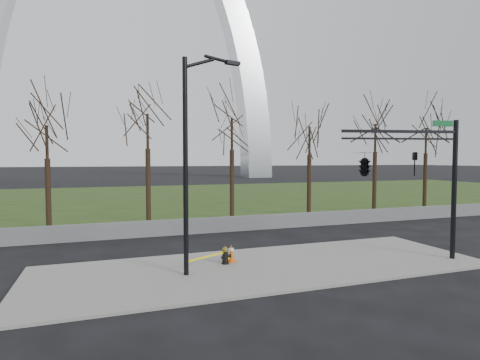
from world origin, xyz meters
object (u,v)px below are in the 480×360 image
object	(u,v)px
fire_hydrant	(225,256)
traffic_cone	(231,253)
traffic_signal_mast	(382,164)
street_light	(191,150)

from	to	relation	value
fire_hydrant	traffic_cone	bearing A→B (deg)	34.30
traffic_signal_mast	street_light	bearing A→B (deg)	-172.76
fire_hydrant	traffic_signal_mast	bearing A→B (deg)	-18.86
fire_hydrant	street_light	world-z (taller)	street_light
fire_hydrant	street_light	size ratio (longest dim) A/B	0.09
traffic_cone	street_light	distance (m)	4.79
traffic_cone	traffic_signal_mast	distance (m)	7.27
fire_hydrant	traffic_signal_mast	distance (m)	7.50
street_light	traffic_cone	bearing A→B (deg)	18.07
fire_hydrant	street_light	bearing A→B (deg)	-154.75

